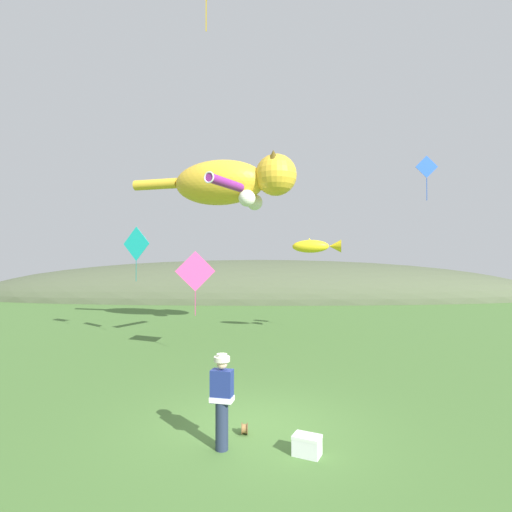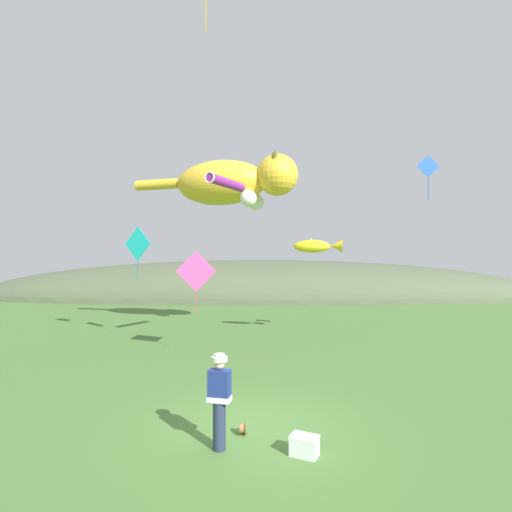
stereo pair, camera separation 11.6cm
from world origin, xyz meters
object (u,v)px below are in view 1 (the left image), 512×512
object	(u,v)px
kite_spool	(245,429)
kite_tube_streamer	(225,183)
picnic_cooler	(307,445)
kite_fish_windsock	(316,246)
kite_diamond_blue	(427,167)
kite_diamond_pink	(195,272)
kite_diamond_teal	(136,244)
festival_attendant	(222,398)
kite_giant_cat	(231,182)

from	to	relation	value
kite_spool	kite_tube_streamer	distance (m)	9.68
picnic_cooler	kite_fish_windsock	bearing A→B (deg)	81.11
kite_spool	kite_diamond_blue	size ratio (longest dim) A/B	0.13
kite_diamond_pink	kite_tube_streamer	bearing A→B (deg)	22.37
kite_fish_windsock	kite_tube_streamer	size ratio (longest dim) A/B	1.04
kite_fish_windsock	kite_tube_streamer	bearing A→B (deg)	-141.17
kite_diamond_blue	kite_diamond_teal	size ratio (longest dim) A/B	0.74
festival_attendant	kite_giant_cat	size ratio (longest dim) A/B	0.21
kite_giant_cat	kite_tube_streamer	world-z (taller)	kite_giant_cat
kite_fish_windsock	kite_diamond_pink	distance (m)	6.27
kite_giant_cat	kite_diamond_blue	world-z (taller)	kite_giant_cat
kite_tube_streamer	kite_diamond_pink	bearing A→B (deg)	-157.63
kite_giant_cat	kite_fish_windsock	distance (m)	5.46
kite_fish_windsock	kite_diamond_teal	size ratio (longest dim) A/B	0.96
kite_spool	kite_diamond_teal	distance (m)	11.57
kite_tube_streamer	kite_diamond_teal	world-z (taller)	kite_tube_streamer
kite_spool	kite_diamond_pink	distance (m)	7.66
kite_diamond_blue	kite_diamond_pink	world-z (taller)	kite_diamond_blue
festival_attendant	kite_diamond_teal	distance (m)	11.69
picnic_cooler	kite_giant_cat	bearing A→B (deg)	100.09
kite_spool	kite_fish_windsock	bearing A→B (deg)	74.26
kite_tube_streamer	kite_diamond_teal	size ratio (longest dim) A/B	0.92
kite_spool	festival_attendant	bearing A→B (deg)	-121.05
kite_spool	kite_fish_windsock	xyz separation A→B (m)	(2.91, 10.33, 4.11)
picnic_cooler	kite_fish_windsock	distance (m)	12.04
kite_spool	kite_diamond_blue	xyz separation A→B (m)	(6.98, 7.79, 7.15)
picnic_cooler	kite_diamond_pink	size ratio (longest dim) A/B	0.24
kite_diamond_blue	picnic_cooler	bearing A→B (deg)	-123.90
kite_tube_streamer	kite_diamond_teal	xyz separation A→B (m)	(-4.14, 2.31, -2.26)
kite_giant_cat	kite_fish_windsock	world-z (taller)	kite_giant_cat
kite_spool	picnic_cooler	xyz separation A→B (m)	(1.16, -0.87, 0.06)
festival_attendant	kite_giant_cat	xyz separation A→B (m)	(-0.72, 12.63, 6.58)
kite_tube_streamer	kite_diamond_teal	distance (m)	5.25
festival_attendant	kite_spool	bearing A→B (deg)	58.95
festival_attendant	kite_fish_windsock	size ratio (longest dim) A/B	0.77
kite_spool	kite_diamond_blue	distance (m)	12.67
picnic_cooler	festival_attendant	bearing A→B (deg)	172.53
kite_diamond_teal	kite_diamond_blue	bearing A→B (deg)	-7.90
kite_spool	picnic_cooler	world-z (taller)	picnic_cooler
kite_fish_windsock	kite_diamond_blue	distance (m)	5.68
kite_diamond_teal	kite_diamond_pink	size ratio (longest dim) A/B	1.01
kite_tube_streamer	picnic_cooler	bearing A→B (deg)	-74.80
kite_diamond_blue	kite_tube_streamer	bearing A→B (deg)	-175.54
kite_tube_streamer	kite_diamond_pink	distance (m)	3.60
kite_spool	kite_giant_cat	size ratio (longest dim) A/B	0.03
picnic_cooler	kite_diamond_blue	world-z (taller)	kite_diamond_blue
kite_fish_windsock	kite_diamond_blue	bearing A→B (deg)	-32.03
festival_attendant	kite_diamond_teal	world-z (taller)	kite_diamond_teal
kite_giant_cat	kite_fish_windsock	xyz separation A→B (m)	(4.03, -1.63, -3.30)
festival_attendant	picnic_cooler	xyz separation A→B (m)	(1.56, -0.20, -0.77)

